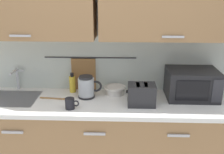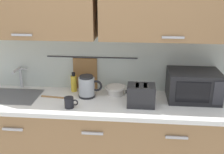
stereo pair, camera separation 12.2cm
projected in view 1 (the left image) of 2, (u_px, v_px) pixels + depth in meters
counter_unit at (97, 142)px, 2.54m from camera, size 2.53×0.64×0.90m
back_wall_assembly at (99, 29)px, 2.41m from camera, size 3.70×0.41×2.50m
sink_faucet at (17, 77)px, 2.59m from camera, size 0.09×0.17×0.22m
microwave at (192, 84)px, 2.42m from camera, size 0.46×0.35×0.27m
electric_kettle at (87, 87)px, 2.44m from camera, size 0.23×0.16×0.21m
dish_soap_bottle at (72, 84)px, 2.56m from camera, size 0.06×0.06×0.20m
mug_near_sink at (70, 103)px, 2.22m from camera, size 0.12×0.08×0.09m
mixing_bowl at (115, 90)px, 2.53m from camera, size 0.21×0.21×0.08m
toaster at (142, 95)px, 2.28m from camera, size 0.26×0.17×0.19m
wooden_spoon at (58, 99)px, 2.42m from camera, size 0.28×0.06×0.01m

